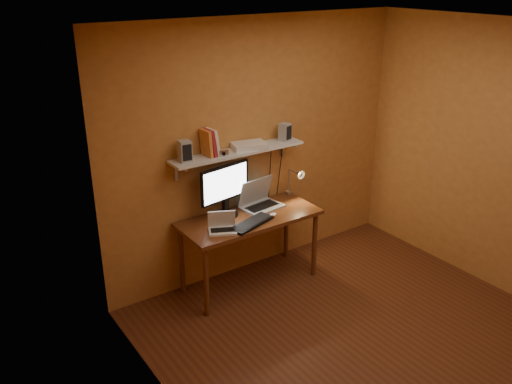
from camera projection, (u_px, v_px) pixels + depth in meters
room at (373, 201)px, 4.25m from camera, size 3.44×3.24×2.64m
desk at (250, 224)px, 5.30m from camera, size 1.40×0.60×0.75m
wall_shelf at (238, 152)px, 5.19m from camera, size 1.40×0.25×0.21m
monitor at (225, 188)px, 5.19m from camera, size 0.57×0.28×0.52m
laptop at (259, 200)px, 5.46m from camera, size 0.44×0.34×0.29m
netbook at (222, 225)px, 4.97m from camera, size 0.31×0.27×0.19m
keyboard at (252, 223)px, 5.10m from camera, size 0.51×0.29×0.03m
mouse at (273, 215)px, 5.27m from camera, size 0.10×0.08×0.03m
desk_lamp at (296, 179)px, 5.63m from camera, size 0.09×0.23×0.38m
speaker_left at (185, 151)px, 4.85m from camera, size 0.12×0.12×0.19m
speaker_right at (285, 132)px, 5.44m from camera, size 0.12×0.12×0.18m
books at (210, 143)px, 4.99m from camera, size 0.14×0.17×0.25m
shelf_camera at (223, 153)px, 5.01m from camera, size 0.10×0.06×0.06m
router at (249, 145)px, 5.23m from camera, size 0.37×0.29×0.05m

